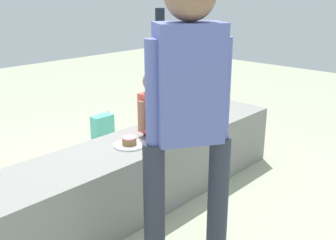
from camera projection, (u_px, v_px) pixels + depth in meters
The scene contains 10 objects.
ground_plane at pixel (131, 207), 2.89m from camera, with size 12.00×12.00×0.00m, color #A0A588.
concrete_ledge at pixel (130, 176), 2.81m from camera, with size 2.87×0.52×0.50m, color gray.
child_seated at pixel (156, 107), 2.83m from camera, with size 0.28×0.32×0.48m.
adult_standing at pixel (188, 103), 1.97m from camera, with size 0.42×0.35×1.62m.
cake_plate at pixel (129, 143), 2.69m from camera, with size 0.22×0.22×0.07m.
gift_bag at pixel (103, 128), 4.11m from camera, with size 0.23×0.12×0.33m.
railing_post at pixel (160, 78), 4.73m from camera, with size 0.36×0.36×1.33m.
water_bottle_near_gift at pixel (28, 205), 2.75m from camera, with size 0.07×0.07×0.19m.
cake_box_white at pixel (26, 179), 3.21m from camera, with size 0.30×0.30×0.10m, color white.
handbag_black_leather at pixel (193, 138), 3.97m from camera, with size 0.27×0.12×0.29m.
Camera 1 is at (-1.67, -1.93, 1.51)m, focal length 42.05 mm.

